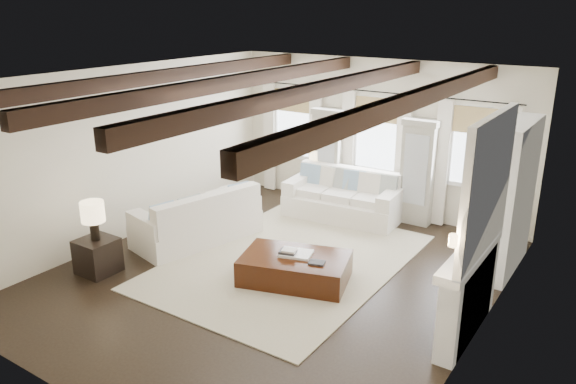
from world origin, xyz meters
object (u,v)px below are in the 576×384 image
Objects in this scene: sofa_back at (344,198)px; sofa_left at (199,221)px; side_table_back at (317,189)px; side_table_front at (98,256)px; ottoman at (295,269)px.

sofa_back is 0.96× the size of sofa_left.
sofa_left is 4.23× the size of side_table_back.
sofa_back reaches higher than side_table_back.
sofa_left is 4.33× the size of side_table_front.
ottoman is (2.36, -0.36, -0.18)m from sofa_left.
sofa_back reaches higher than sofa_left.
sofa_left is (-1.63, -2.61, -0.01)m from sofa_back.
sofa_back is 3.06m from ottoman.
sofa_back reaches higher than side_table_front.
sofa_back is 4.16× the size of side_table_front.
side_table_front is (-0.53, -1.88, -0.11)m from sofa_left.
ottoman is 3.26m from side_table_front.
sofa_back reaches higher than ottoman.
sofa_back is 4.07× the size of side_table_back.
side_table_back is (0.68, 3.11, -0.10)m from sofa_left.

